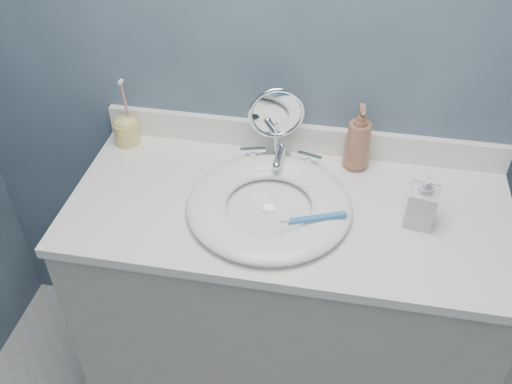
% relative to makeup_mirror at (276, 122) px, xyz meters
% --- Properties ---
extents(back_wall, '(2.20, 0.02, 2.40)m').
position_rel_makeup_mirror_xyz_m(back_wall, '(0.07, 0.07, 0.19)').
color(back_wall, '#404C60').
rests_on(back_wall, ground).
extents(vanity_cabinet, '(1.20, 0.55, 0.85)m').
position_rel_makeup_mirror_xyz_m(vanity_cabinet, '(0.07, -0.21, -0.59)').
color(vanity_cabinet, '#B4AFA4').
rests_on(vanity_cabinet, ground).
extents(countertop, '(1.22, 0.57, 0.03)m').
position_rel_makeup_mirror_xyz_m(countertop, '(0.07, -0.21, -0.15)').
color(countertop, white).
rests_on(countertop, vanity_cabinet).
extents(backsplash, '(1.22, 0.02, 0.09)m').
position_rel_makeup_mirror_xyz_m(backsplash, '(0.07, 0.06, -0.09)').
color(backsplash, white).
rests_on(backsplash, countertop).
extents(basin, '(0.45, 0.45, 0.04)m').
position_rel_makeup_mirror_xyz_m(basin, '(0.02, -0.24, -0.11)').
color(basin, white).
rests_on(basin, countertop).
extents(drain, '(0.04, 0.04, 0.01)m').
position_rel_makeup_mirror_xyz_m(drain, '(0.02, -0.24, -0.13)').
color(drain, silver).
rests_on(drain, countertop).
extents(faucet, '(0.25, 0.13, 0.07)m').
position_rel_makeup_mirror_xyz_m(faucet, '(0.02, -0.04, -0.11)').
color(faucet, silver).
rests_on(faucet, countertop).
extents(makeup_mirror, '(0.16, 0.09, 0.25)m').
position_rel_makeup_mirror_xyz_m(makeup_mirror, '(0.00, 0.00, 0.00)').
color(makeup_mirror, silver).
rests_on(makeup_mirror, countertop).
extents(soap_bottle_amber, '(0.09, 0.09, 0.21)m').
position_rel_makeup_mirror_xyz_m(soap_bottle_amber, '(0.24, 0.01, -0.03)').
color(soap_bottle_amber, '#945F43').
rests_on(soap_bottle_amber, countertop).
extents(soap_bottle_clear, '(0.08, 0.09, 0.16)m').
position_rel_makeup_mirror_xyz_m(soap_bottle_clear, '(0.42, -0.21, -0.05)').
color(soap_bottle_clear, silver).
rests_on(soap_bottle_clear, countertop).
extents(toothbrush_holder, '(0.08, 0.08, 0.22)m').
position_rel_makeup_mirror_xyz_m(toothbrush_holder, '(-0.47, -0.00, -0.08)').
color(toothbrush_holder, '#D9CA6C').
rests_on(toothbrush_holder, countertop).
extents(toothbrush_lying, '(0.17, 0.08, 0.02)m').
position_rel_makeup_mirror_xyz_m(toothbrush_lying, '(0.15, -0.29, -0.09)').
color(toothbrush_lying, '#3476BB').
rests_on(toothbrush_lying, basin).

